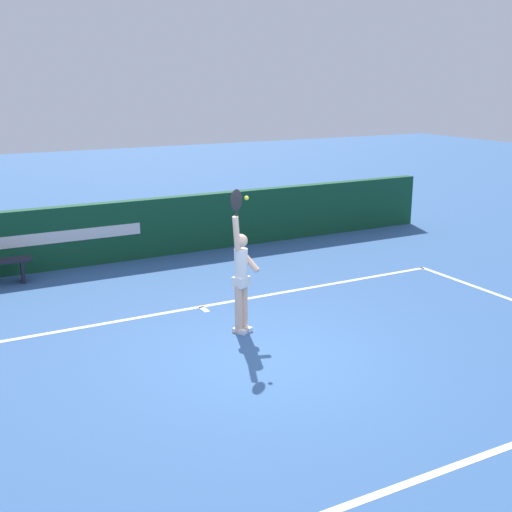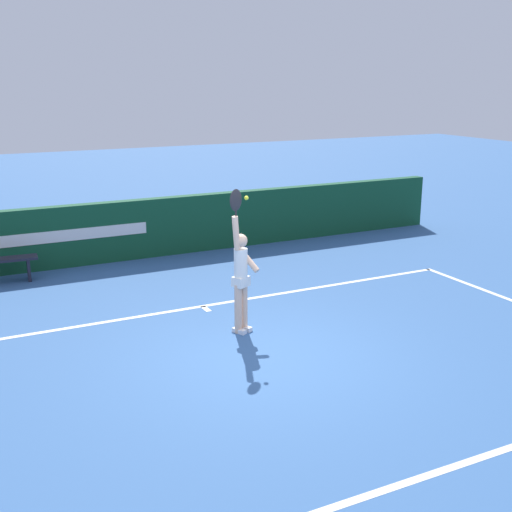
{
  "view_description": "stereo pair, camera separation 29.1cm",
  "coord_description": "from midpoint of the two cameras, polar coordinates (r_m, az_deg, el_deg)",
  "views": [
    {
      "loc": [
        -4.32,
        -7.7,
        3.97
      ],
      "look_at": [
        0.38,
        1.08,
        1.24
      ],
      "focal_mm": 45.51,
      "sensor_mm": 36.0,
      "label": 1
    },
    {
      "loc": [
        -4.06,
        -7.83,
        3.97
      ],
      "look_at": [
        0.38,
        1.08,
        1.24
      ],
      "focal_mm": 45.51,
      "sensor_mm": 36.0,
      "label": 2
    }
  ],
  "objects": [
    {
      "name": "ground_plane",
      "position": [
        9.68,
        0.18,
        -8.88
      ],
      "size": [
        60.0,
        60.0,
        0.0
      ],
      "primitive_type": "plane",
      "color": "#335B93"
    },
    {
      "name": "tennis_player",
      "position": [
        10.28,
        -2.13,
        -1.63
      ],
      "size": [
        0.5,
        0.44,
        2.36
      ],
      "color": "beige",
      "rests_on": "ground"
    },
    {
      "name": "back_wall",
      "position": [
        14.95,
        -11.19,
        2.3
      ],
      "size": [
        16.05,
        0.28,
        1.34
      ],
      "color": "#104428",
      "rests_on": "ground"
    },
    {
      "name": "court_lines",
      "position": [
        9.34,
        1.44,
        -9.81
      ],
      "size": [
        10.6,
        5.96,
        0.0
      ],
      "color": "white",
      "rests_on": "ground"
    },
    {
      "name": "tennis_ball",
      "position": [
        10.05,
        -1.67,
        5.12
      ],
      "size": [
        0.07,
        0.07,
        0.07
      ],
      "color": "#CDDE2C"
    }
  ]
}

